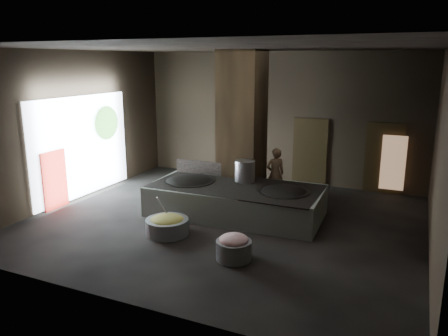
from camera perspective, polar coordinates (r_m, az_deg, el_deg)
The scene contains 28 objects.
floor at distance 11.86m, azimuth 0.15°, elevation -7.07°, with size 10.00×9.00×0.10m, color black.
ceiling at distance 11.09m, azimuth 0.17°, elevation 15.72°, with size 10.00×9.00×0.10m, color black.
back_wall at distance 15.47m, azimuth 7.10°, elevation 6.55°, with size 10.00×0.10×4.50m, color black.
front_wall at distance 7.43m, azimuth -14.32°, elevation -1.70°, with size 10.00×0.10×4.50m, color black.
left_wall at distance 14.06m, azimuth -19.06°, elevation 5.17°, with size 0.10×9.00×4.50m, color black.
right_wall at distance 10.32m, azimuth 26.72°, elevation 1.53°, with size 0.10×9.00×4.50m, color black.
pillar at distance 13.09m, azimuth 2.37°, elevation 5.33°, with size 1.20×1.20×4.50m, color black.
hearth_platform at distance 12.16m, azimuth 1.53°, elevation -4.25°, with size 4.71×2.25×0.82m, color silver.
platform_cap at distance 12.04m, azimuth 1.54°, elevation -2.42°, with size 4.61×2.21×0.03m, color black.
wok_left at distance 12.63m, azimuth -4.63°, elevation -1.99°, with size 1.48×1.48×0.41m, color black.
wok_left_rim at distance 12.61m, azimuth -4.64°, elevation -1.69°, with size 1.52×1.52×0.05m, color black.
wok_right at distance 11.68m, azimuth 7.77°, elevation -3.40°, with size 1.38×1.38×0.39m, color black.
wok_right_rim at distance 11.66m, azimuth 7.78°, elevation -3.07°, with size 1.41×1.41×0.05m, color black.
stock_pot at distance 12.43m, azimuth 2.74°, elevation -0.40°, with size 0.57×0.57×0.61m, color #9EA0A6.
splash_guard at distance 13.24m, azimuth -2.99°, elevation 0.03°, with size 1.64×0.06×0.41m, color black.
cook at distance 13.45m, azimuth 6.70°, elevation -0.80°, with size 0.59×0.38×1.62m, color brown.
veg_basin at distance 10.98m, azimuth -7.43°, elevation -7.59°, with size 1.06×1.06×0.39m, color gray.
veg_fill at distance 10.93m, azimuth -7.45°, elevation -6.84°, with size 0.87×0.87×0.27m, color #77994A.
ladle at distance 11.05m, azimuth -7.74°, elevation -5.50°, with size 0.03×0.03×0.84m, color #9EA0A6.
meat_basin at distance 9.58m, azimuth 1.28°, elevation -10.66°, with size 0.77×0.77×0.42m, color gray.
meat_fill at distance 9.49m, azimuth 1.29°, elevation -9.35°, with size 0.64×0.64×0.24m, color #D47F8B.
doorway_near at distance 15.26m, azimuth 11.17°, elevation 1.91°, with size 1.18×0.08×2.38m, color black.
doorway_near_glow at distance 15.28m, azimuth 11.43°, elevation 1.72°, with size 0.90×0.04×2.12m, color #8C6647.
doorway_far at distance 14.92m, azimuth 20.16°, elevation 1.05°, with size 1.18×0.08×2.38m, color black.
doorway_far_glow at distance 14.76m, azimuth 21.22°, elevation 0.62°, with size 0.74×0.04×1.75m, color #8C6647.
left_opening at distance 14.24m, azimuth -18.01°, elevation 2.70°, with size 0.04×4.20×3.10m, color white.
pavilion_sliver at distance 13.45m, azimuth -21.24°, elevation -1.48°, with size 0.05×0.90×1.70m, color maroon.
tree_silhouette at distance 14.91m, azimuth -15.07°, elevation 5.71°, with size 0.28×1.10×1.10m, color #194714.
Camera 1 is at (4.52, -10.12, 4.19)m, focal length 35.00 mm.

